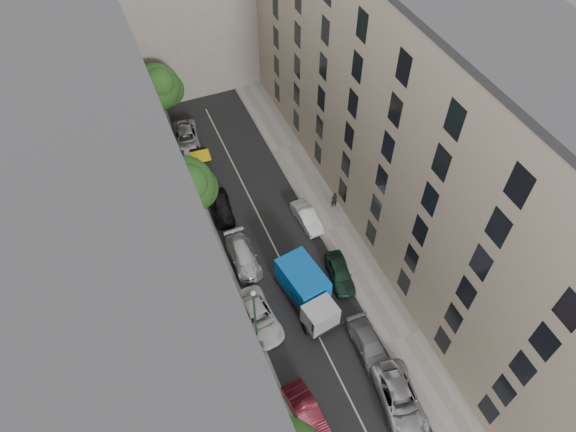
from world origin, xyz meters
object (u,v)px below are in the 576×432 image
tarp_truck (307,291)px  car_right_1 (369,345)px  tree_mid (186,189)px  car_left_6 (186,138)px  pedestrian (334,200)px  car_left_2 (258,317)px  car_right_0 (400,400)px  car_left_4 (222,207)px  car_left_1 (306,412)px  car_right_3 (307,217)px  car_right_2 (340,273)px  car_left_5 (202,165)px  car_left_3 (243,256)px  lamp_post (255,312)px  tree_far (158,89)px

tarp_truck → car_right_1: 5.81m
car_right_1 → tree_mid: (-8.36, 14.88, 4.80)m
car_left_6 → pedestrian: (9.61, -13.09, 0.27)m
car_left_2 → car_right_0: 11.21m
car_left_4 → car_left_1: bearing=-84.6°
car_right_3 → car_right_2: bearing=-93.3°
car_left_5 → car_right_2: (6.50, -15.60, -0.04)m
car_left_2 → car_right_0: bearing=-59.4°
tarp_truck → car_right_3: size_ratio=1.63×
car_right_2 → car_right_1: bearing=-87.8°
car_left_3 → lamp_post: 7.89m
car_left_3 → lamp_post: bearing=-100.9°
car_right_1 → tarp_truck: bearing=117.5°
pedestrian → car_left_1: bearing=57.7°
tarp_truck → car_right_0: size_ratio=1.19×
tree_far → car_left_4: bearing=-82.4°
car_right_0 → tree_far: size_ratio=0.74×
car_left_6 → car_right_3: 15.30m
car_right_3 → car_left_2: bearing=-137.8°
tarp_truck → pedestrian: (6.03, 7.83, -0.56)m
car_left_5 → car_right_3: (6.45, -9.40, -0.09)m
pedestrian → car_right_0: bearing=77.3°
car_left_6 → car_right_1: size_ratio=1.15×
car_left_2 → tree_mid: 11.13m
car_left_1 → car_left_6: size_ratio=0.83×
lamp_post → pedestrian: (10.60, 9.41, -3.13)m
car_left_6 → tree_far: bearing=122.2°
car_left_5 → car_right_0: size_ratio=0.83×
car_right_1 → tree_far: (-7.30, 29.01, 4.25)m
car_right_0 → tarp_truck: bearing=113.4°
tarp_truck → car_left_6: size_ratio=1.24×
tree_mid → pedestrian: bearing=-8.8°
car_left_6 → tree_mid: size_ratio=0.64×
car_left_2 → tree_mid: bearing=97.0°
car_left_6 → tree_mid: bearing=-93.7°
car_left_2 → car_right_1: (6.40, -5.00, -0.07)m
car_left_5 → pedestrian: bearing=-38.4°
car_right_1 → tree_mid: bearing=121.8°
car_left_1 → car_left_5: (0.23, 24.40, 0.03)m
car_right_3 → pedestrian: 2.94m
car_left_3 → car_right_2: bearing=-34.0°
tarp_truck → car_left_6: (-3.58, 20.93, -0.83)m
car_right_0 → car_left_3: bearing=119.6°
car_left_4 → car_left_6: bearing=98.8°
car_left_3 → car_left_5: bearing=91.0°
car_right_2 → car_right_3: (-0.05, 6.20, -0.05)m
tarp_truck → car_left_5: (-3.27, 16.60, -0.81)m
car_left_3 → car_left_2: bearing=-97.7°
car_left_6 → lamp_post: lamp_post is taller
car_left_1 → car_left_2: car_left_2 is taller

